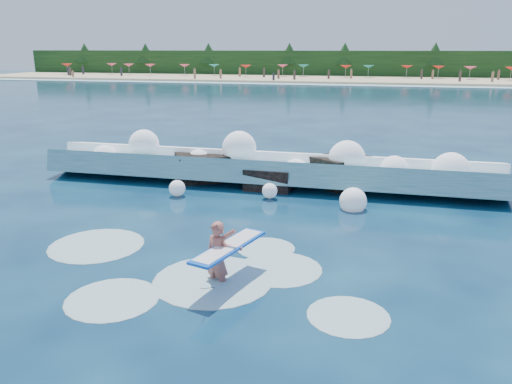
% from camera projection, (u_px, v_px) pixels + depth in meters
% --- Properties ---
extents(ground, '(200.00, 200.00, 0.00)m').
position_uv_depth(ground, '(188.00, 248.00, 14.11)').
color(ground, '#071E3B').
rests_on(ground, ground).
extents(beach, '(140.00, 20.00, 0.40)m').
position_uv_depth(beach, '(354.00, 80.00, 86.74)').
color(beach, tan).
rests_on(beach, ground).
extents(wet_band, '(140.00, 5.00, 0.08)m').
position_uv_depth(wet_band, '(349.00, 85.00, 76.54)').
color(wet_band, silver).
rests_on(wet_band, ground).
extents(treeline, '(140.00, 4.00, 5.00)m').
position_uv_depth(treeline, '(357.00, 64.00, 95.43)').
color(treeline, black).
rests_on(treeline, ground).
extents(breaking_wave, '(18.72, 2.89, 1.61)m').
position_uv_depth(breaking_wave, '(265.00, 169.00, 20.84)').
color(breaking_wave, teal).
rests_on(breaking_wave, ground).
extents(rock_cluster, '(8.46, 3.23, 1.41)m').
position_uv_depth(rock_cluster, '(265.00, 172.00, 20.83)').
color(rock_cluster, black).
rests_on(rock_cluster, ground).
extents(surfer_with_board, '(1.30, 2.99, 1.84)m').
position_uv_depth(surfer_with_board, '(220.00, 256.00, 11.87)').
color(surfer_with_board, '#A6594D').
rests_on(surfer_with_board, ground).
extents(wave_spray, '(15.63, 4.23, 2.28)m').
position_uv_depth(wave_spray, '(281.00, 161.00, 20.34)').
color(wave_spray, white).
rests_on(wave_spray, ground).
extents(surf_foam, '(9.54, 5.65, 0.15)m').
position_uv_depth(surf_foam, '(188.00, 271.00, 12.68)').
color(surf_foam, silver).
rests_on(surf_foam, ground).
extents(beach_umbrellas, '(113.21, 6.66, 0.50)m').
position_uv_depth(beach_umbrellas, '(355.00, 67.00, 88.66)').
color(beach_umbrellas, red).
rests_on(beach_umbrellas, ground).
extents(beachgoers, '(96.06, 13.98, 1.94)m').
position_uv_depth(beachgoers, '(359.00, 75.00, 84.35)').
color(beachgoers, '#3F332D').
rests_on(beachgoers, ground).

